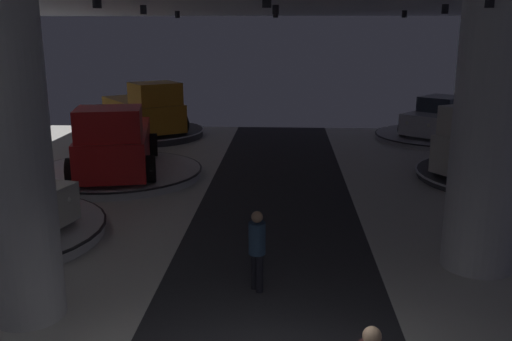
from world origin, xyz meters
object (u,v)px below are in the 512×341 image
object	(u,v)px
column_right	(489,138)
column_left	(14,162)
display_platform_far_right	(510,176)
pickup_truck_far_right	(507,147)
pickup_truck_far_left	(115,144)
pickup_truck_deep_left	(144,110)
display_platform_deep_right	(438,136)
display_car_deep_right	(440,117)
display_platform_far_left	(118,173)
visitor_walking_far	(257,246)
display_platform_deep_left	(143,133)

from	to	relation	value
column_right	column_left	bearing A→B (deg)	-163.17
display_platform_far_right	pickup_truck_far_right	size ratio (longest dim) A/B	1.08
pickup_truck_far_right	pickup_truck_far_left	size ratio (longest dim) A/B	1.00
pickup_truck_far_right	pickup_truck_deep_left	bearing A→B (deg)	153.26
column_right	display_platform_far_right	world-z (taller)	column_right
display_platform_deep_right	pickup_truck_far_left	xyz separation A→B (m)	(-12.52, -7.79, 1.10)
pickup_truck_deep_left	pickup_truck_far_left	bearing A→B (deg)	-83.12
column_left	display_car_deep_right	size ratio (longest dim) A/B	1.25
display_car_deep_right	pickup_truck_far_left	bearing A→B (deg)	-148.06
display_platform_far_right	display_platform_far_left	size ratio (longest dim) A/B	1.07
display_platform_far_right	visitor_walking_far	bearing A→B (deg)	-133.10
pickup_truck_far_left	display_platform_deep_left	xyz separation A→B (m)	(-1.08, 7.70, -1.04)
pickup_truck_far_right	display_platform_deep_right	bearing A→B (deg)	91.94
pickup_truck_deep_left	column_left	bearing A→B (deg)	-82.81
display_car_deep_right	pickup_truck_far_left	size ratio (longest dim) A/B	0.78
pickup_truck_deep_left	column_right	bearing A→B (deg)	-52.73
display_platform_far_right	pickup_truck_deep_left	size ratio (longest dim) A/B	1.10
display_platform_far_left	pickup_truck_deep_left	distance (m)	7.25
column_right	pickup_truck_deep_left	xyz separation A→B (m)	(-10.53, 13.83, -1.48)
display_platform_far_right	display_platform_far_left	bearing A→B (deg)	-178.24
column_right	pickup_truck_far_left	size ratio (longest dim) A/B	0.98
column_left	display_platform_deep_right	xyz separation A→B (m)	(11.35, 16.75, -2.62)
display_platform_far_right	pickup_truck_far_right	bearing A→B (deg)	-148.90
pickup_truck_far_right	pickup_truck_far_left	world-z (taller)	pickup_truck_far_left
display_platform_far_right	pickup_truck_far_right	world-z (taller)	pickup_truck_far_right
column_right	pickup_truck_deep_left	world-z (taller)	column_right
display_platform_far_left	pickup_truck_deep_left	size ratio (longest dim) A/B	1.02
column_right	display_platform_deep_right	size ratio (longest dim) A/B	0.97
display_platform_deep_right	display_platform_deep_left	bearing A→B (deg)	-179.59
pickup_truck_deep_left	pickup_truck_far_right	bearing A→B (deg)	-26.74
visitor_walking_far	display_platform_deep_left	bearing A→B (deg)	111.68
column_right	pickup_truck_far_left	world-z (taller)	column_right
pickup_truck_far_left	visitor_walking_far	size ratio (longest dim) A/B	3.54
display_platform_far_right	display_platform_deep_left	world-z (taller)	display_platform_deep_left
display_car_deep_right	column_right	bearing A→B (deg)	-101.57
column_left	visitor_walking_far	world-z (taller)	column_left
visitor_walking_far	display_car_deep_right	bearing A→B (deg)	64.45
column_right	display_car_deep_right	xyz separation A→B (m)	(2.91, 14.22, -1.76)
pickup_truck_far_right	visitor_walking_far	bearing A→B (deg)	-132.66
column_left	display_platform_deep_right	size ratio (longest dim) A/B	0.97
display_car_deep_right	pickup_truck_deep_left	xyz separation A→B (m)	(-13.44, -0.38, 0.28)
display_platform_far_right	display_platform_deep_left	size ratio (longest dim) A/B	1.07
display_car_deep_right	display_platform_far_right	distance (m)	7.17
display_platform_deep_right	display_platform_far_left	size ratio (longest dim) A/B	1.00
column_left	display_platform_deep_left	size ratio (longest dim) A/B	0.97
column_right	display_car_deep_right	world-z (taller)	column_right
display_platform_far_left	visitor_walking_far	world-z (taller)	visitor_walking_far
display_platform_deep_right	pickup_truck_far_left	distance (m)	14.79
display_platform_deep_right	pickup_truck_far_right	bearing A→B (deg)	-88.06
pickup_truck_deep_left	display_platform_far_left	bearing A→B (deg)	-83.36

